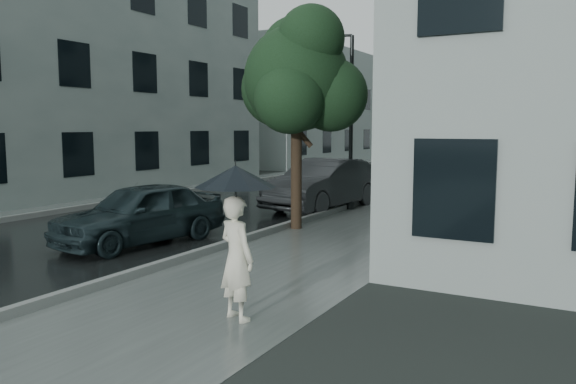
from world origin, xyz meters
The scene contains 14 objects.
ground centered at (0.00, 0.00, 0.00)m, with size 120.00×120.00×0.00m, color black.
sidewalk centered at (0.25, 12.00, 0.00)m, with size 3.50×60.00×0.01m, color slate.
kerb_near centered at (-1.57, 12.00, 0.07)m, with size 0.15×60.00×0.15m, color slate.
asphalt_road centered at (-5.08, 12.00, 0.00)m, with size 6.85×60.00×0.00m, color black.
kerb_far centered at (-8.57, 12.00, 0.07)m, with size 0.15×60.00×0.15m, color slate.
sidewalk_far centered at (-9.50, 12.00, 0.00)m, with size 1.70×60.00×0.01m, color #4C5451.
building_far_a centered at (-13.77, 8.00, 4.75)m, with size 7.02×20.00×9.50m.
building_far_b centered at (-13.77, 30.00, 4.00)m, with size 7.02×18.00×8.00m.
pedestrian centered at (1.10, -1.00, 0.83)m, with size 0.60×0.39×1.64m, color beige.
umbrella centered at (1.12, -1.03, 1.90)m, with size 1.32×1.32×1.15m.
street_tree centered at (-1.35, 5.36, 3.72)m, with size 3.35×3.04×5.36m.
lamp_post centered at (-1.59, 8.96, 3.05)m, with size 0.83×0.43×5.35m.
car_near centered at (-3.45, 2.03, 0.67)m, with size 1.57×3.91×1.33m, color #19282B.
car_far centered at (-2.20, 8.70, 0.77)m, with size 1.63×4.66×1.54m, color #212426.
Camera 1 is at (5.13, -6.94, 2.52)m, focal length 35.00 mm.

